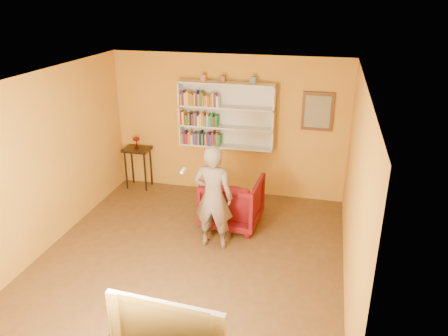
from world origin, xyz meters
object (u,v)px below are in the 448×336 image
at_px(ruby_lustre, 136,140).
at_px(person, 213,197).
at_px(console_table, 137,155).
at_px(armchair, 232,201).
at_px(television, 171,323).
at_px(bookshelf, 227,115).

relative_size(ruby_lustre, person, 0.14).
distance_m(console_table, armchair, 2.45).
height_order(console_table, person, person).
bearing_deg(television, bookshelf, 100.07).
bearing_deg(armchair, person, 82.36).
distance_m(ruby_lustre, armchair, 2.51).
bearing_deg(console_table, bookshelf, 5.05).
bearing_deg(bookshelf, television, -83.23).
bearing_deg(armchair, console_table, -22.77).
xyz_separation_m(bookshelf, person, (0.25, -1.96, -0.76)).
distance_m(console_table, television, 5.08).
bearing_deg(bookshelf, console_table, -174.95).
height_order(bookshelf, television, bookshelf).
relative_size(bookshelf, armchair, 1.88).
height_order(person, television, person).
height_order(bookshelf, console_table, bookshelf).
relative_size(bookshelf, console_table, 2.14).
relative_size(ruby_lustre, armchair, 0.24).
height_order(ruby_lustre, armchair, ruby_lustre).
bearing_deg(person, television, 96.63).
distance_m(bookshelf, ruby_lustre, 1.91).
xyz_separation_m(ruby_lustre, person, (2.05, -1.80, -0.17)).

